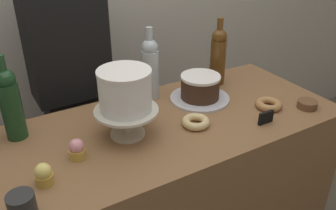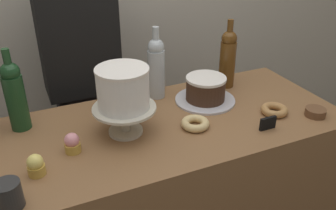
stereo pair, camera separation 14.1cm
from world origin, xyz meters
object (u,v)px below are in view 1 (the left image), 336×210
Objects in this scene: cake_stand_pedestal at (126,117)px; price_sign_chalkboard at (266,118)px; cookie_stack at (307,104)px; donut_glazed at (196,122)px; cupcake_lemon at (44,175)px; donut_maple at (269,104)px; wine_bottle_green at (10,103)px; cupcake_strawberry at (77,149)px; chocolate_round_cake at (200,87)px; coffee_cup_ceramic at (22,207)px; barista_figure at (73,96)px; wine_bottle_amber at (218,55)px; wine_bottle_clear at (150,68)px; white_layer_cake at (125,90)px.

cake_stand_pedestal is 3.41× the size of price_sign_chalkboard.
donut_glazed is at bearing 166.00° from cookie_stack.
donut_maple is (0.96, 0.01, -0.02)m from cupcake_lemon.
wine_bottle_green is 4.38× the size of cupcake_strawberry.
chocolate_round_cake is 2.08× the size of coffee_cup_ceramic.
wine_bottle_green is 1.04m from donut_maple.
cupcake_lemon is 0.75m from barista_figure.
coffee_cup_ceramic reaches higher than cupcake_strawberry.
cookie_stack is at bearing -9.01° from cupcake_strawberry.
cupcake_lemon is 0.88× the size of cookie_stack.
chocolate_round_cake is 0.65m from barista_figure.
cupcake_lemon is 0.66× the size of donut_glazed.
chocolate_round_cake is 0.54× the size of wine_bottle_amber.
cake_stand_pedestal is 0.49m from coffee_cup_ceramic.
wine_bottle_amber is (0.94, 0.01, 0.00)m from wine_bottle_green.
cupcake_lemon is 0.87× the size of coffee_cup_ceramic.
cupcake_lemon is (-0.75, -0.23, -0.03)m from chocolate_round_cake.
price_sign_chalkboard is at bearing -57.09° from wine_bottle_clear.
cupcake_strawberry and cupcake_lemon have the same top height.
wine_bottle_green is 0.20× the size of barista_figure.
barista_figure is at bearing 150.28° from wine_bottle_amber.
wine_bottle_clear reaches higher than coffee_cup_ceramic.
wine_bottle_clear is 0.54m from donut_maple.
barista_figure reaches higher than cupcake_lemon.
donut_maple is (0.04, -0.32, -0.13)m from wine_bottle_amber.
wine_bottle_green is at bearing 156.25° from donut_glazed.
cupcake_lemon is at bearing -147.57° from wine_bottle_clear.
barista_figure reaches higher than cake_stand_pedestal.
chocolate_round_cake is at bearing 13.96° from cake_stand_pedestal.
donut_glazed is (0.03, -0.31, -0.13)m from wine_bottle_clear.
donut_glazed is at bearing 152.83° from price_sign_chalkboard.
cupcake_strawberry is (0.15, -0.24, -0.11)m from wine_bottle_green.
cupcake_lemon is at bearing -113.42° from barista_figure.
donut_maple is at bearing 40.53° from price_sign_chalkboard.
donut_maple is (0.21, -0.22, -0.05)m from chocolate_round_cake.
cookie_stack is (0.50, -0.12, 0.00)m from donut_glazed.
donut_glazed is at bearing 4.62° from cupcake_lemon.
cupcake_lemon is (-0.92, -0.33, -0.11)m from wine_bottle_amber.
cookie_stack is at bearing -39.30° from wine_bottle_clear.
coffee_cup_ceramic is at bearing -166.14° from donut_glazed.
donut_glazed is 0.51m from cookie_stack.
donut_maple is (0.62, -0.12, -0.17)m from white_layer_cake.
cupcake_strawberry is (-0.79, -0.25, -0.11)m from wine_bottle_amber.
barista_figure reaches higher than wine_bottle_amber.
white_layer_cake is 0.58m from price_sign_chalkboard.
coffee_cup_ceramic is at bearing -149.81° from cake_stand_pedestal.
donut_glazed is (0.26, -0.08, -0.17)m from white_layer_cake.
wine_bottle_amber is 0.20× the size of barista_figure.
wine_bottle_clear is 1.00× the size of wine_bottle_amber.
wine_bottle_clear reaches higher than cupcake_lemon.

